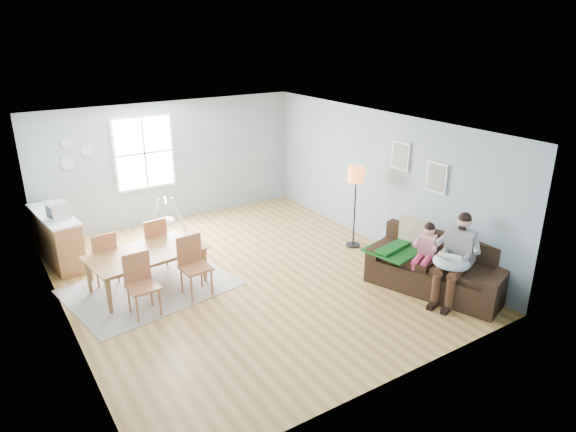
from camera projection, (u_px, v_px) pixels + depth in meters
room at (244, 144)px, 8.34m from camera, size 8.40×9.40×3.90m
window at (144, 153)px, 11.03m from camera, size 1.32×0.08×1.62m
pictures at (418, 166)px, 9.22m from camera, size 0.05×1.34×0.74m
wall_plates at (74, 153)px, 10.26m from camera, size 0.67×0.02×0.66m
sofa at (438, 271)px, 8.69m from camera, size 1.63×2.41×0.90m
green_throw at (397, 248)px, 8.96m from camera, size 1.16×1.00×0.04m
beige_pillow at (414, 232)px, 9.02m from camera, size 0.32×0.54×0.52m
father at (456, 255)px, 8.25m from camera, size 1.06×0.71×1.43m
nursing_pillow at (451, 262)px, 8.15m from camera, size 0.78×0.77×0.24m
infant at (450, 257)px, 8.14m from camera, size 0.26×0.38×0.14m
toddler at (426, 246)px, 8.59m from camera, size 0.62×0.48×0.92m
floor_lamp at (356, 181)px, 10.01m from camera, size 0.33×0.33×1.66m
storage_cube at (420, 259)px, 9.25m from camera, size 0.48×0.43×0.53m
rug at (151, 287)px, 8.81m from camera, size 2.92×2.40×0.01m
dining_table at (149, 270)px, 8.70m from camera, size 2.01×1.28×0.67m
chair_sw at (140, 280)px, 7.88m from camera, size 0.46×0.46×0.98m
chair_se at (193, 261)px, 8.47m from camera, size 0.48×0.48×1.00m
chair_nw at (104, 255)px, 8.77m from camera, size 0.46×0.46×0.96m
chair_ne at (154, 240)px, 9.36m from camera, size 0.48×0.48×0.97m
counter at (57, 238)px, 9.61m from camera, size 0.72×1.79×0.97m
monitor at (58, 210)px, 9.16m from camera, size 0.39×0.38×0.31m
baby_swing at (167, 221)px, 10.75m from camera, size 1.03×1.04×0.84m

